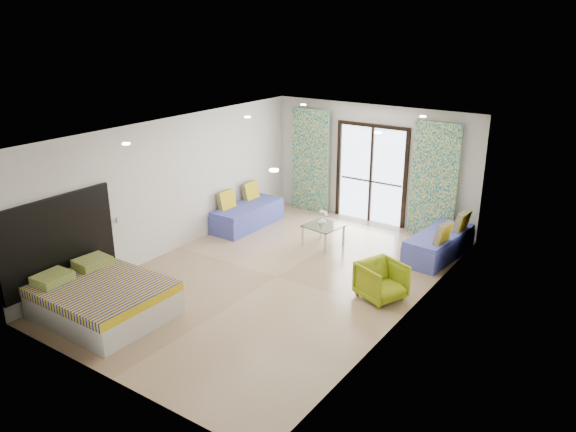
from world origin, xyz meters
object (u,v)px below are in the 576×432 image
Objects in this scene: coffee_table at (323,227)px; daybed_left at (247,214)px; bed at (102,299)px; daybed_right at (440,244)px; armchair at (381,279)px.

daybed_left is at bearing 178.96° from coffee_table.
bed is 4.55m from daybed_left.
daybed_right is at bearing 20.30° from coffee_table.
daybed_right is 2.26m from armchair.
bed is 2.47× the size of coffee_table.
daybed_right reaches higher than bed.
daybed_left is 2.61× the size of armchair.
daybed_left reaches higher than bed.
armchair is (2.01, -1.44, -0.05)m from coffee_table.
daybed_left reaches higher than coffee_table.
daybed_left reaches higher than armchair.
coffee_table is at bearing -0.49° from daybed_left.
daybed_right is at bearing 55.76° from bed.
armchair is at bearing -35.59° from coffee_table.
daybed_left is 0.98× the size of daybed_right.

